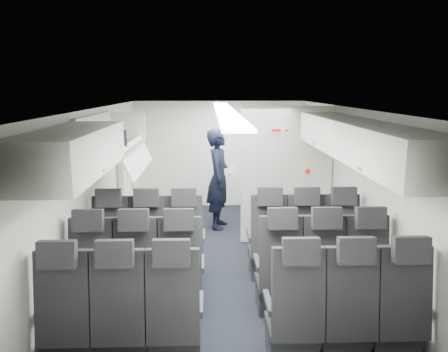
{
  "coord_description": "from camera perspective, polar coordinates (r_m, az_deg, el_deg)",
  "views": [
    {
      "loc": [
        -0.21,
        -5.81,
        2.41
      ],
      "look_at": [
        0.0,
        0.4,
        1.15
      ],
      "focal_mm": 35.0,
      "sensor_mm": 36.0,
      "label": 1
    }
  ],
  "objects": [
    {
      "name": "cabin_shell",
      "position": [
        5.96,
        0.13,
        -1.01
      ],
      "size": [
        3.41,
        6.01,
        2.16
      ],
      "color": "black",
      "rests_on": "ground"
    },
    {
      "name": "seat_row_front",
      "position": [
        5.65,
        0.33,
        -9.34
      ],
      "size": [
        3.33,
        0.56,
        1.24
      ],
      "color": "black",
      "rests_on": "cabin_shell"
    },
    {
      "name": "seat_row_mid",
      "position": [
        4.82,
        0.77,
        -13.14
      ],
      "size": [
        3.33,
        0.56,
        1.24
      ],
      "color": "black",
      "rests_on": "cabin_shell"
    },
    {
      "name": "seat_row_rear",
      "position": [
        4.02,
        1.41,
        -18.49
      ],
      "size": [
        3.33,
        0.56,
        1.24
      ],
      "color": "black",
      "rests_on": "cabin_shell"
    },
    {
      "name": "overhead_bin_left_rear",
      "position": [
        4.03,
        -19.1,
        2.97
      ],
      "size": [
        0.53,
        1.8,
        0.4
      ],
      "color": "white",
      "rests_on": "cabin_shell"
    },
    {
      "name": "overhead_bin_left_front_open",
      "position": [
        5.74,
        -14.37,
        4.36
      ],
      "size": [
        0.64,
        1.7,
        0.72
      ],
      "color": "#9E9E93",
      "rests_on": "cabin_shell"
    },
    {
      "name": "overhead_bin_right_rear",
      "position": [
        4.18,
        20.81,
        3.13
      ],
      "size": [
        0.53,
        1.8,
        0.4
      ],
      "color": "white",
      "rests_on": "cabin_shell"
    },
    {
      "name": "overhead_bin_right_front",
      "position": [
        5.82,
        14.21,
        5.68
      ],
      "size": [
        0.53,
        1.7,
        0.4
      ],
      "color": "white",
      "rests_on": "cabin_shell"
    },
    {
      "name": "bulkhead_partition",
      "position": [
        6.85,
        8.11,
        0.11
      ],
      "size": [
        1.4,
        0.15,
        2.13
      ],
      "color": "silver",
      "rests_on": "cabin_shell"
    },
    {
      "name": "galley_unit",
      "position": [
        8.73,
        5.72,
        1.78
      ],
      "size": [
        0.85,
        0.52,
        1.9
      ],
      "color": "#939399",
      "rests_on": "cabin_shell"
    },
    {
      "name": "boarding_door",
      "position": [
        7.64,
        -12.68,
        0.2
      ],
      "size": [
        0.12,
        1.27,
        1.86
      ],
      "color": "silver",
      "rests_on": "cabin_shell"
    },
    {
      "name": "flight_attendant",
      "position": [
        7.53,
        -0.67,
        -0.36
      ],
      "size": [
        0.51,
        0.69,
        1.73
      ],
      "primitive_type": "imported",
      "rotation": [
        0.0,
        0.0,
        1.4
      ],
      "color": "black",
      "rests_on": "ground"
    },
    {
      "name": "carry_on_bag",
      "position": [
        5.34,
        -15.33,
        4.37
      ],
      "size": [
        0.49,
        0.41,
        0.25
      ],
      "primitive_type": "cube",
      "rotation": [
        0.0,
        0.0,
        -0.31
      ],
      "color": "black",
      "rests_on": "overhead_bin_left_front_open"
    },
    {
      "name": "papers",
      "position": [
        7.46,
        0.79,
        0.6
      ],
      "size": [
        0.2,
        0.02,
        0.14
      ],
      "primitive_type": "cube",
      "rotation": [
        0.0,
        0.0,
        0.01
      ],
      "color": "white",
      "rests_on": "flight_attendant"
    }
  ]
}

